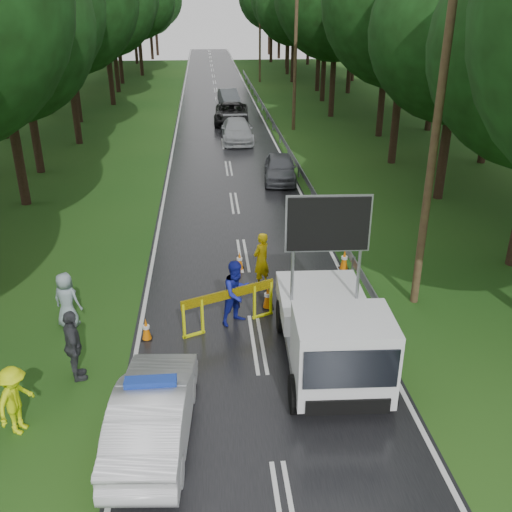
{
  "coord_description": "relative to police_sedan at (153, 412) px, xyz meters",
  "views": [
    {
      "loc": [
        -1.24,
        -13.47,
        8.85
      ],
      "look_at": [
        0.23,
        3.07,
        1.3
      ],
      "focal_mm": 40.0,
      "sensor_mm": 36.0,
      "label": 1
    }
  ],
  "objects": [
    {
      "name": "cone_right",
      "position": [
        6.08,
        8.07,
        -0.36
      ],
      "size": [
        0.36,
        0.36,
        0.76
      ],
      "color": "black",
      "rests_on": "ground"
    },
    {
      "name": "queue_car_second",
      "position": [
        3.45,
        28.25,
        -0.01
      ],
      "size": [
        2.03,
        4.98,
        1.44
      ],
      "primitive_type": "imported",
      "rotation": [
        0.0,
        0.0,
        -0.0
      ],
      "color": "#9A9DA1",
      "rests_on": "ground"
    },
    {
      "name": "cone_center",
      "position": [
        3.08,
        5.57,
        -0.36
      ],
      "size": [
        0.36,
        0.36,
        0.77
      ],
      "color": "black",
      "rests_on": "ground"
    },
    {
      "name": "bystander_left",
      "position": [
        -3.02,
        0.54,
        0.1
      ],
      "size": [
        0.95,
        1.22,
        1.67
      ],
      "primitive_type": "imported",
      "rotation": [
        0.0,
        0.0,
        1.22
      ],
      "color": "#DAF20D",
      "rests_on": "ground"
    },
    {
      "name": "guardrail",
      "position": [
        6.28,
        33.23,
        -0.18
      ],
      "size": [
        0.12,
        60.06,
        0.7
      ],
      "color": "gray",
      "rests_on": "ground"
    },
    {
      "name": "queue_car_third",
      "position": [
        3.38,
        34.25,
        0.04
      ],
      "size": [
        2.85,
        5.63,
        1.53
      ],
      "primitive_type": "imported",
      "rotation": [
        0.0,
        0.0,
        -0.06
      ],
      "color": "black",
      "rests_on": "ground"
    },
    {
      "name": "barrier",
      "position": [
        1.83,
        4.57,
        0.19
      ],
      "size": [
        2.71,
        1.23,
        1.21
      ],
      "rotation": [
        0.0,
        0.0,
        0.41
      ],
      "color": "#E3EC0C",
      "rests_on": "ground"
    },
    {
      "name": "bystander_right",
      "position": [
        -2.85,
        5.02,
        0.13
      ],
      "size": [
        0.98,
        0.82,
        1.71
      ],
      "primitive_type": "imported",
      "rotation": [
        0.0,
        0.0,
        2.76
      ],
      "color": "#8C9EA8",
      "rests_on": "ground"
    },
    {
      "name": "cone_far",
      "position": [
        2.38,
        8.39,
        -0.39
      ],
      "size": [
        0.33,
        0.33,
        0.69
      ],
      "color": "black",
      "rests_on": "ground"
    },
    {
      "name": "officer",
      "position": [
        3.02,
        7.07,
        0.22
      ],
      "size": [
        0.82,
        0.8,
        1.9
      ],
      "primitive_type": "imported",
      "rotation": [
        0.0,
        0.0,
        3.89
      ],
      "color": "yellow",
      "rests_on": "ground"
    },
    {
      "name": "ground",
      "position": [
        2.58,
        3.57,
        -0.73
      ],
      "size": [
        160.0,
        160.0,
        0.0
      ],
      "primitive_type": "plane",
      "color": "#174513",
      "rests_on": "ground"
    },
    {
      "name": "utility_pole_near",
      "position": [
        7.78,
        5.57,
        4.34
      ],
      "size": [
        1.4,
        0.24,
        10.0
      ],
      "color": "#462C20",
      "rests_on": "ground"
    },
    {
      "name": "queue_car_first",
      "position": [
        5.17,
        18.99,
        -0.04
      ],
      "size": [
        2.02,
        4.21,
        1.39
      ],
      "primitive_type": "imported",
      "rotation": [
        0.0,
        0.0,
        -0.1
      ],
      "color": "#42444A",
      "rests_on": "ground"
    },
    {
      "name": "bystander_mid",
      "position": [
        -2.13,
        2.39,
        0.24
      ],
      "size": [
        0.79,
        1.22,
        1.94
      ],
      "primitive_type": "imported",
      "rotation": [
        0.0,
        0.0,
        1.88
      ],
      "color": "#38393F",
      "rests_on": "ground"
    },
    {
      "name": "work_truck",
      "position": [
        4.33,
        2.14,
        0.43
      ],
      "size": [
        2.61,
        5.47,
        4.29
      ],
      "rotation": [
        0.0,
        0.0,
        -0.04
      ],
      "color": "gray",
      "rests_on": "ground"
    },
    {
      "name": "police_sedan",
      "position": [
        0.0,
        0.0,
        0.0
      ],
      "size": [
        1.86,
        4.5,
        1.59
      ],
      "rotation": [
        0.0,
        0.0,
        3.07
      ],
      "color": "silver",
      "rests_on": "ground"
    },
    {
      "name": "utility_pole_far",
      "position": [
        7.78,
        57.57,
        4.34
      ],
      "size": [
        1.4,
        0.24,
        10.0
      ],
      "color": "#462C20",
      "rests_on": "ground"
    },
    {
      "name": "queue_car_fourth",
      "position": [
        3.53,
        42.17,
        -0.01
      ],
      "size": [
        1.96,
        4.5,
        1.44
      ],
      "primitive_type": "imported",
      "rotation": [
        0.0,
        0.0,
        0.1
      ],
      "color": "#45494D",
      "rests_on": "ground"
    },
    {
      "name": "civilian",
      "position": [
        2.08,
        4.78,
        0.27
      ],
      "size": [
        1.22,
        1.17,
        1.99
      ],
      "primitive_type": "imported",
      "rotation": [
        0.0,
        0.0,
        0.61
      ],
      "color": "#171F98",
      "rests_on": "ground"
    },
    {
      "name": "cone_near_left",
      "position": [
        -0.92,
        -0.43,
        -0.36
      ],
      "size": [
        0.36,
        0.36,
        0.76
      ],
      "color": "black",
      "rests_on": "ground"
    },
    {
      "name": "utility_pole_mid",
      "position": [
        7.78,
        31.57,
        4.34
      ],
      "size": [
        1.4,
        0.24,
        10.0
      ],
      "color": "#462C20",
      "rests_on": "ground"
    },
    {
      "name": "road",
      "position": [
        2.58,
        33.57,
        -0.72
      ],
      "size": [
        7.0,
        140.0,
        0.02
      ],
      "primitive_type": "cube",
      "color": "black",
      "rests_on": "ground"
    },
    {
      "name": "cone_left_mid",
      "position": [
        -0.53,
        4.07,
        -0.4
      ],
      "size": [
        0.32,
        0.32,
        0.68
      ],
      "color": "black",
      "rests_on": "ground"
    }
  ]
}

